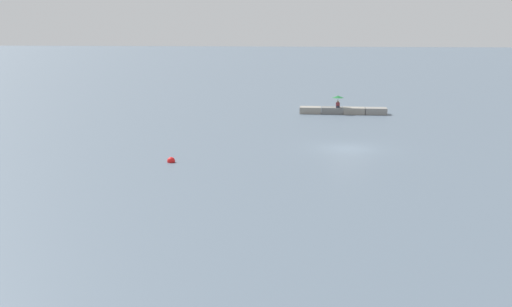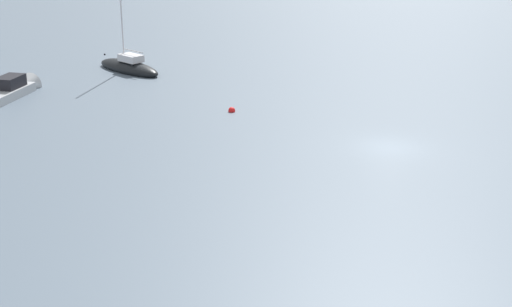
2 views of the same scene
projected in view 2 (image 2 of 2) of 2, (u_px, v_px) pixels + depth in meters
The scene contains 4 objects.
ground_plane at pixel (390, 147), 47.76m from camera, with size 500.00×500.00×0.00m, color slate.
sailboat_black_far at pixel (129, 67), 68.21m from camera, with size 8.42×5.24×11.56m.
motorboat_grey_near at pixel (14, 90), 60.20m from camera, with size 6.55×5.69×3.75m.
mooring_buoy_near at pixel (232, 111), 55.56m from camera, with size 0.53×0.53×0.53m.
Camera 2 is at (-37.70, 26.35, 15.54)m, focal length 51.41 mm.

